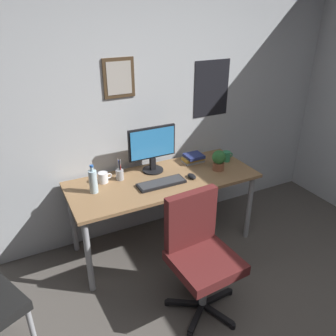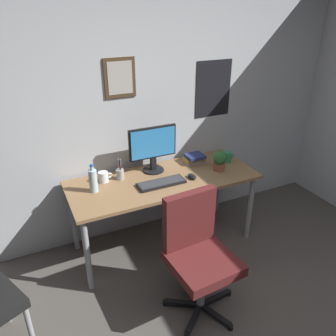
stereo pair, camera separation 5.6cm
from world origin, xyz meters
name	(u,v)px [view 2 (the right image)]	position (x,y,z in m)	size (l,w,h in m)	color
wall_back	(144,105)	(0.00, 2.15, 1.30)	(4.40, 0.10, 2.60)	silver
desk	(163,186)	(0.00, 1.72, 0.65)	(1.72, 0.69, 0.73)	#936D47
office_chair	(197,249)	(-0.09, 0.94, 0.53)	(0.56, 0.57, 0.95)	#591E1E
monitor	(153,147)	(-0.02, 1.91, 0.97)	(0.46, 0.20, 0.43)	black
keyboard	(161,183)	(-0.06, 1.63, 0.74)	(0.43, 0.15, 0.03)	black
computer_mouse	(192,176)	(0.24, 1.61, 0.74)	(0.06, 0.11, 0.04)	black
water_bottle	(93,180)	(-0.63, 1.76, 0.83)	(0.07, 0.07, 0.25)	silver
coffee_mug_near	(228,157)	(0.73, 1.78, 0.78)	(0.11, 0.08, 0.10)	#2D8C59
coffee_mug_far	(104,177)	(-0.51, 1.90, 0.77)	(0.13, 0.09, 0.09)	white
potted_plant	(219,160)	(0.55, 1.65, 0.83)	(0.13, 0.13, 0.19)	brown
pen_cup	(120,174)	(-0.36, 1.88, 0.78)	(0.07, 0.07, 0.20)	#9EA0A5
book_stack_left	(194,158)	(0.42, 1.90, 0.77)	(0.21, 0.16, 0.08)	gray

